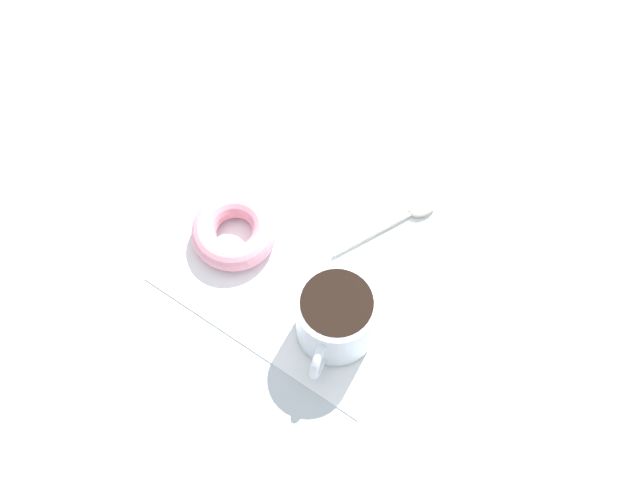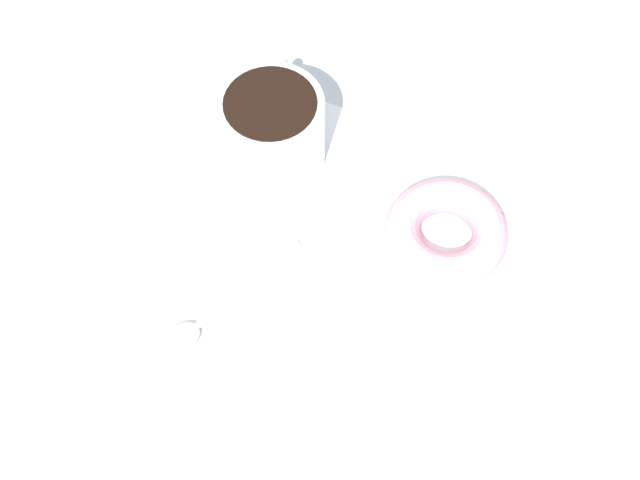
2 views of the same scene
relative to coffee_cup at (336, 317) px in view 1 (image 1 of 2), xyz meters
The scene contains 5 objects.
ground_plane 14.83cm from the coffee_cup, 138.16° to the right, with size 120.00×120.00×2.00cm, color #B2BCC6.
napkin 11.15cm from the coffee_cup, 137.13° to the right, with size 29.26×29.26×0.30cm, color white.
coffee_cup is the anchor object (origin of this frame).
donut 16.69cm from the coffee_cup, 101.19° to the right, with size 10.08×10.08×2.95cm, color pink.
spoon 17.31cm from the coffee_cup, behind, with size 13.56×7.55×0.90cm.
Camera 1 is at (34.81, 23.54, 74.87)cm, focal length 40.00 mm.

